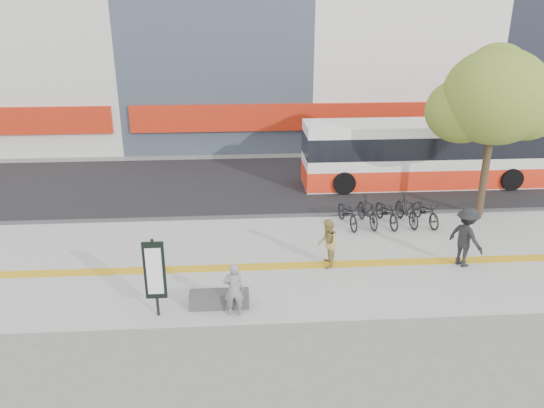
{
  "coord_description": "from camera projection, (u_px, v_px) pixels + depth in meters",
  "views": [
    {
      "loc": [
        -2.03,
        -13.78,
        7.94
      ],
      "look_at": [
        -0.96,
        2.0,
        1.78
      ],
      "focal_mm": 35.39,
      "sensor_mm": 36.0,
      "label": 1
    }
  ],
  "objects": [
    {
      "name": "curb",
      "position": [
        292.0,
        217.0,
        20.44
      ],
      "size": [
        40.0,
        0.25,
        0.14
      ],
      "primitive_type": "cube",
      "color": "#373639",
      "rests_on": "ground"
    },
    {
      "name": "bicycle_row",
      "position": [
        387.0,
        211.0,
        19.54
      ],
      "size": [
        3.87,
        1.96,
        1.1
      ],
      "color": "black",
      "rests_on": "sidewalk"
    },
    {
      "name": "pedestrian_tan",
      "position": [
        327.0,
        244.0,
        16.4
      ],
      "size": [
        0.69,
        0.83,
        1.55
      ],
      "primitive_type": "imported",
      "rotation": [
        0.0,
        0.0,
        -1.71
      ],
      "color": "olive",
      "rests_on": "sidewalk"
    },
    {
      "name": "street",
      "position": [
        283.0,
        183.0,
        24.18
      ],
      "size": [
        40.0,
        8.0,
        0.06
      ],
      "primitive_type": "cube",
      "color": "black",
      "rests_on": "ground"
    },
    {
      "name": "tactile_strip",
      "position": [
        305.0,
        265.0,
        16.72
      ],
      "size": [
        40.0,
        0.45,
        0.01
      ],
      "primitive_type": "cube",
      "color": "gold",
      "rests_on": "sidewalk"
    },
    {
      "name": "seated_woman",
      "position": [
        234.0,
        289.0,
        13.9
      ],
      "size": [
        0.54,
        0.36,
        1.49
      ],
      "primitive_type": "imported",
      "rotation": [
        0.0,
        0.0,
        3.14
      ],
      "color": "black",
      "rests_on": "sidewalk"
    },
    {
      "name": "sidewalk",
      "position": [
        303.0,
        259.0,
        17.2
      ],
      "size": [
        40.0,
        7.0,
        0.08
      ],
      "primitive_type": "cube",
      "color": "gray",
      "rests_on": "ground"
    },
    {
      "name": "bench",
      "position": [
        219.0,
        299.0,
        14.43
      ],
      "size": [
        1.6,
        0.45,
        0.45
      ],
      "primitive_type": "cube",
      "color": "#373639",
      "rests_on": "sidewalk"
    },
    {
      "name": "street_tree",
      "position": [
        494.0,
        98.0,
        19.12
      ],
      "size": [
        4.4,
        3.8,
        6.31
      ],
      "color": "#342317",
      "rests_on": "sidewalk"
    },
    {
      "name": "bus",
      "position": [
        422.0,
        155.0,
        23.61
      ],
      "size": [
        10.47,
        2.48,
        2.79
      ],
      "color": "white",
      "rests_on": "street"
    },
    {
      "name": "signboard",
      "position": [
        155.0,
        272.0,
        13.66
      ],
      "size": [
        0.55,
        0.1,
        2.2
      ],
      "color": "black",
      "rests_on": "sidewalk"
    },
    {
      "name": "pedestrian_dark",
      "position": [
        466.0,
        237.0,
        16.42
      ],
      "size": [
        1.19,
        1.42,
        1.91
      ],
      "primitive_type": "imported",
      "rotation": [
        0.0,
        0.0,
        2.05
      ],
      "color": "black",
      "rests_on": "sidewalk"
    },
    {
      "name": "ground",
      "position": [
        309.0,
        284.0,
        15.82
      ],
      "size": [
        120.0,
        120.0,
        0.0
      ],
      "primitive_type": "plane",
      "color": "slate",
      "rests_on": "ground"
    }
  ]
}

